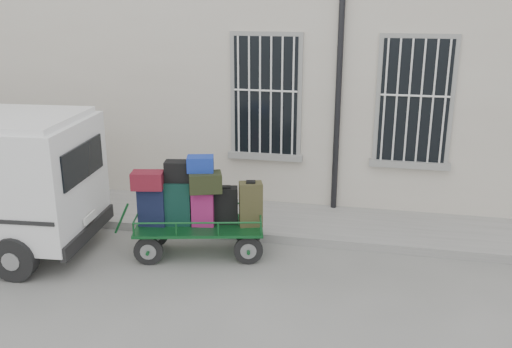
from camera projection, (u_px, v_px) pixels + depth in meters
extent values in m
plane|color=slate|center=(253.00, 280.00, 8.51)|extent=(80.00, 80.00, 0.00)
cube|color=#BEB3A2|center=(305.00, 44.00, 12.73)|extent=(24.00, 5.00, 6.00)
cylinder|color=black|center=(339.00, 69.00, 10.20)|extent=(0.11, 0.11, 5.60)
cube|color=black|center=(266.00, 96.00, 10.69)|extent=(1.20, 0.08, 2.20)
cube|color=gray|center=(265.00, 156.00, 11.02)|extent=(1.45, 0.22, 0.12)
cube|color=black|center=(414.00, 101.00, 10.16)|extent=(1.20, 0.08, 2.20)
cube|color=gray|center=(409.00, 164.00, 10.49)|extent=(1.45, 0.22, 0.12)
cube|color=gray|center=(279.00, 221.00, 10.54)|extent=(24.00, 1.70, 0.15)
cylinder|color=black|center=(148.00, 251.00, 8.93)|extent=(0.46, 0.16, 0.46)
cylinder|color=gray|center=(148.00, 251.00, 8.93)|extent=(0.27, 0.14, 0.25)
cylinder|color=black|center=(155.00, 233.00, 9.60)|extent=(0.46, 0.16, 0.46)
cylinder|color=gray|center=(155.00, 233.00, 9.60)|extent=(0.27, 0.14, 0.25)
cylinder|color=black|center=(248.00, 251.00, 8.95)|extent=(0.46, 0.16, 0.46)
cylinder|color=gray|center=(248.00, 251.00, 8.95)|extent=(0.27, 0.14, 0.25)
cylinder|color=black|center=(248.00, 233.00, 9.62)|extent=(0.46, 0.16, 0.46)
cylinder|color=gray|center=(248.00, 233.00, 9.62)|extent=(0.27, 0.14, 0.25)
cube|color=#114C21|center=(200.00, 226.00, 9.19)|extent=(2.19, 1.35, 0.05)
cylinder|color=#114C21|center=(122.00, 218.00, 9.13)|extent=(0.27, 0.10, 0.52)
cube|color=#111134|center=(152.00, 206.00, 9.10)|extent=(0.45, 0.28, 0.64)
cube|color=black|center=(151.00, 186.00, 9.00)|extent=(0.20, 0.16, 0.03)
cube|color=#0C2C27|center=(178.00, 203.00, 9.10)|extent=(0.45, 0.31, 0.71)
cube|color=black|center=(177.00, 181.00, 8.99)|extent=(0.19, 0.15, 0.03)
cube|color=#931A5E|center=(203.00, 209.00, 9.09)|extent=(0.38, 0.28, 0.55)
cube|color=black|center=(203.00, 192.00, 9.00)|extent=(0.16, 0.14, 0.03)
cube|color=black|center=(226.00, 205.00, 9.20)|extent=(0.43, 0.33, 0.59)
cube|color=black|center=(226.00, 187.00, 9.11)|extent=(0.18, 0.15, 0.03)
cube|color=#312E18|center=(251.00, 204.00, 9.06)|extent=(0.42, 0.35, 0.72)
cube|color=black|center=(251.00, 182.00, 8.95)|extent=(0.17, 0.15, 0.03)
cube|color=maroon|center=(148.00, 180.00, 8.89)|extent=(0.54, 0.39, 0.27)
cube|color=black|center=(182.00, 171.00, 9.00)|extent=(0.57, 0.34, 0.33)
cube|color=black|center=(205.00, 182.00, 8.90)|extent=(0.58, 0.48, 0.31)
cube|color=#153896|center=(200.00, 164.00, 8.91)|extent=(0.46, 0.37, 0.24)
cube|color=black|center=(83.00, 162.00, 8.83)|extent=(0.15, 1.42, 0.56)
cube|color=black|center=(89.00, 231.00, 9.18)|extent=(0.24, 1.88, 0.22)
cube|color=white|center=(90.00, 217.00, 9.11)|extent=(0.06, 0.43, 0.12)
cylinder|color=black|center=(15.00, 258.00, 8.43)|extent=(0.70, 0.27, 0.69)
cylinder|color=black|center=(70.00, 213.00, 10.19)|extent=(0.70, 0.27, 0.69)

